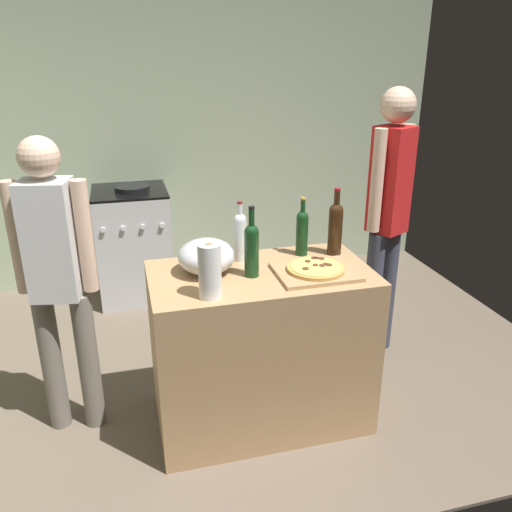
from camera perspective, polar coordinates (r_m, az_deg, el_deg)
The scene contains 14 objects.
ground_plane at distance 3.72m, azimuth -5.57°, elevation -10.12°, with size 4.65×3.30×0.02m, color #6B5B4C.
kitchen_wall_rear at distance 4.60m, azimuth -9.17°, elevation 13.33°, with size 4.65×0.10×2.60m, color #99A889.
counter at distance 2.86m, azimuth 0.52°, elevation -10.01°, with size 1.13×0.63×0.89m, color tan.
cutting_board at distance 2.64m, azimuth 6.53°, elevation -1.75°, with size 0.40×0.32×0.02m, color tan.
pizza at distance 2.63m, azimuth 6.56°, elevation -1.33°, with size 0.29×0.29×0.03m.
mixing_bowl at distance 2.62m, azimuth -5.44°, elevation -0.03°, with size 0.29×0.29×0.18m.
paper_towel_roll at distance 2.35m, azimuth -5.08°, elevation -1.65°, with size 0.10×0.10×0.26m.
wine_bottle_dark at distance 2.86m, azimuth 8.68°, elevation 3.27°, with size 0.08×0.08×0.37m.
wine_bottle_green at distance 2.84m, azimuth 5.06°, elevation 2.79°, with size 0.07×0.07×0.32m.
wine_bottle_clear at distance 2.55m, azimuth -0.48°, elevation 0.97°, with size 0.07×0.07×0.36m.
wine_bottle_amber at distance 2.75m, azimuth -1.74°, elevation 2.35°, with size 0.07×0.07×0.33m.
stove at distance 4.39m, azimuth -13.22°, elevation 1.32°, with size 0.58×0.60×0.96m.
person_in_stripes at distance 2.77m, azimuth -20.99°, elevation -1.73°, with size 0.39×0.24×1.59m.
person_in_red at distance 3.38m, azimuth 14.22°, elevation 4.90°, with size 0.33×0.26×1.75m.
Camera 1 is at (-0.46, -1.79, 1.94)m, focal length 36.57 mm.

